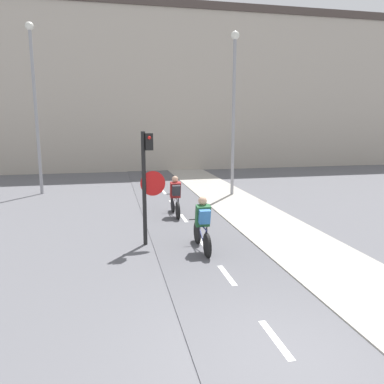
# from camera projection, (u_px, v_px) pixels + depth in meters

# --- Properties ---
(ground_plane) EXTENTS (120.00, 120.00, 0.00)m
(ground_plane) POSITION_uv_depth(u_px,v_px,m) (290.00, 360.00, 5.29)
(ground_plane) COLOR #5B5B60
(bike_lane) EXTENTS (2.71, 60.00, 0.02)m
(bike_lane) POSITION_uv_depth(u_px,v_px,m) (290.00, 359.00, 5.30)
(bike_lane) COLOR #56565B
(bike_lane) RESTS_ON ground_plane
(building_row_background) EXTENTS (60.00, 5.20, 10.93)m
(building_row_background) POSITION_uv_depth(u_px,v_px,m) (143.00, 90.00, 26.63)
(building_row_background) COLOR #B2A899
(building_row_background) RESTS_ON ground_plane
(traffic_light_pole) EXTENTS (0.67, 0.25, 3.07)m
(traffic_light_pole) POSITION_uv_depth(u_px,v_px,m) (147.00, 176.00, 9.94)
(traffic_light_pole) COLOR black
(traffic_light_pole) RESTS_ON ground_plane
(street_lamp_far) EXTENTS (0.36, 0.36, 7.53)m
(street_lamp_far) POSITION_uv_depth(u_px,v_px,m) (35.00, 93.00, 16.59)
(street_lamp_far) COLOR gray
(street_lamp_far) RESTS_ON ground_plane
(street_lamp_sidewalk) EXTENTS (0.36, 0.36, 7.08)m
(street_lamp_sidewalk) POSITION_uv_depth(u_px,v_px,m) (234.00, 98.00, 16.28)
(street_lamp_sidewalk) COLOR gray
(street_lamp_sidewalk) RESTS_ON ground_plane
(cyclist_near) EXTENTS (0.46, 1.72, 1.44)m
(cyclist_near) POSITION_uv_depth(u_px,v_px,m) (203.00, 225.00, 9.63)
(cyclist_near) COLOR black
(cyclist_near) RESTS_ON ground_plane
(cyclist_far) EXTENTS (0.46, 1.68, 1.44)m
(cyclist_far) POSITION_uv_depth(u_px,v_px,m) (175.00, 197.00, 13.21)
(cyclist_far) COLOR black
(cyclist_far) RESTS_ON ground_plane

